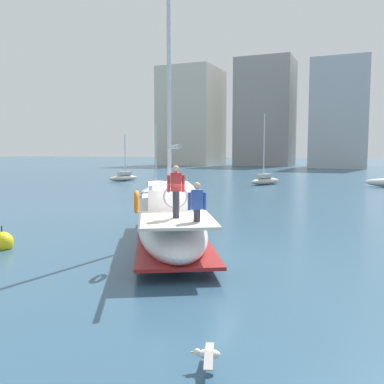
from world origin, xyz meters
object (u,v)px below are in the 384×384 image
moored_catamaran (155,189)px  seagull (208,354)px  main_sailboat (171,221)px  moored_cutter_right (265,180)px  moored_sloop_far (124,177)px  mooring_buoy (2,242)px

moored_catamaran → seagull: 27.17m
main_sailboat → moored_cutter_right: 29.45m
main_sailboat → seagull: 9.13m
moored_sloop_far → seagull: moored_sloop_far is taller
moored_sloop_far → moored_catamaran: bearing=-49.9°
moored_cutter_right → mooring_buoy: moored_cutter_right is taller
moored_cutter_right → seagull: moored_cutter_right is taller
seagull → moored_sloop_far: bearing=123.4°
seagull → mooring_buoy: size_ratio=0.92×
main_sailboat → mooring_buoy: bearing=-151.3°
moored_cutter_right → moored_catamaran: bearing=-113.2°
moored_sloop_far → mooring_buoy: bearing=-65.4°
moored_catamaran → mooring_buoy: moored_catamaran is taller
seagull → mooring_buoy: mooring_buoy is taller
moored_catamaran → moored_sloop_far: bearing=130.1°
main_sailboat → seagull: bearing=-60.9°
main_sailboat → moored_sloop_far: (-19.57, 28.36, -0.45)m
main_sailboat → moored_cutter_right: (-3.10, 29.28, -0.39)m
moored_cutter_right → seagull: 37.99m
moored_sloop_far → seagull: 43.53m
main_sailboat → moored_sloop_far: bearing=124.6°
mooring_buoy → moored_sloop_far: bearing=114.6°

